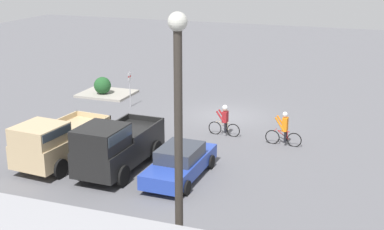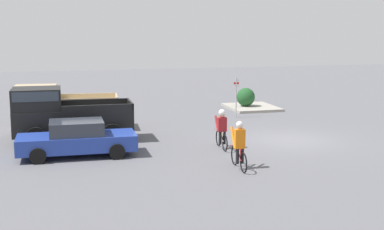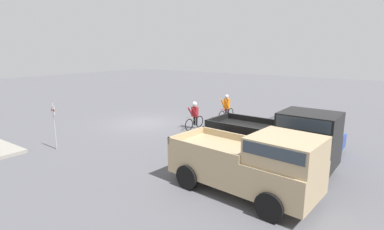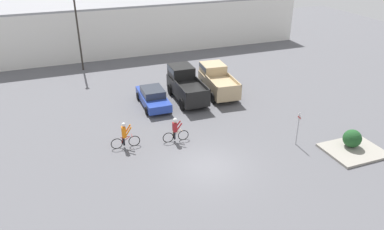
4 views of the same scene
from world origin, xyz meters
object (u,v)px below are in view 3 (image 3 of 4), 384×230
object	(u,v)px
pickup_truck_0	(280,138)
cyclist_0	(195,114)
cyclist_1	(226,107)
fire_lane_sign	(54,122)
sedan_0	(291,133)
pickup_truck_1	(252,162)

from	to	relation	value
pickup_truck_0	cyclist_0	xyz separation A→B (m)	(-2.99, -6.24, -0.37)
pickup_truck_0	cyclist_1	size ratio (longest dim) A/B	2.80
pickup_truck_0	fire_lane_sign	xyz separation A→B (m)	(3.97, -9.38, 0.12)
sedan_0	pickup_truck_1	xyz separation A→B (m)	(5.63, 0.53, 0.44)
pickup_truck_1	fire_lane_sign	bearing A→B (deg)	-83.08
pickup_truck_1	fire_lane_sign	distance (m)	9.57
cyclist_1	fire_lane_sign	size ratio (longest dim) A/B	0.82
pickup_truck_1	cyclist_1	distance (m)	10.78
cyclist_0	fire_lane_sign	xyz separation A→B (m)	(6.96, -3.13, 0.48)
sedan_0	cyclist_1	world-z (taller)	cyclist_1
pickup_truck_0	cyclist_1	world-z (taller)	pickup_truck_0
cyclist_0	cyclist_1	xyz separation A→B (m)	(-3.16, 0.40, -0.01)
cyclist_1	pickup_truck_1	bearing A→B (deg)	33.64
cyclist_0	sedan_0	bearing A→B (deg)	88.24
cyclist_1	cyclist_0	bearing A→B (deg)	-7.19
pickup_truck_0	cyclist_0	size ratio (longest dim) A/B	2.96
pickup_truck_1	cyclist_1	size ratio (longest dim) A/B	2.75
pickup_truck_1	cyclist_0	bearing A→B (deg)	-132.40
pickup_truck_0	pickup_truck_1	world-z (taller)	pickup_truck_0
pickup_truck_0	cyclist_0	bearing A→B (deg)	-115.59
pickup_truck_0	cyclist_1	bearing A→B (deg)	-136.44
cyclist_0	pickup_truck_0	bearing A→B (deg)	64.41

